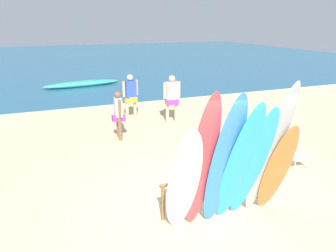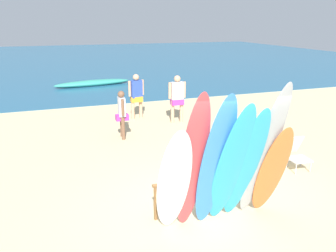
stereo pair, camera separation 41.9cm
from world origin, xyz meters
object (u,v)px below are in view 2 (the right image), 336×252
object	(u,v)px
surfboard_rack	(209,184)
distant_boat	(93,83)
surfboard_teal_4	(245,167)
surfboard_grey_5	(263,155)
surfboard_red_1	(192,166)
beachgoer_strolling	(136,93)
surfboard_orange_6	(272,172)
beach_chair_striped	(295,152)
beachgoer_photographing	(177,96)
beach_chair_red	(254,154)
surfboard_blue_2	(215,165)
beachgoer_near_rack	(122,111)
surfboard_teal_3	(230,167)
surfboard_white_0	(174,183)
beach_chair_blue	(254,135)

from	to	relation	value
surfboard_rack	distant_boat	bearing A→B (deg)	92.32
surfboard_teal_4	surfboard_grey_5	world-z (taller)	surfboard_grey_5
surfboard_red_1	beachgoer_strolling	world-z (taller)	surfboard_red_1
surfboard_rack	surfboard_orange_6	bearing A→B (deg)	-34.57
surfboard_rack	beach_chair_striped	bearing A→B (deg)	20.17
beachgoer_strolling	surfboard_orange_6	bearing A→B (deg)	-98.34
surfboard_teal_4	surfboard_grey_5	bearing A→B (deg)	-5.35
beachgoer_photographing	beach_chair_red	size ratio (longest dim) A/B	2.10
surfboard_rack	surfboard_orange_6	size ratio (longest dim) A/B	1.12
beachgoer_photographing	beachgoer_strolling	bearing A→B (deg)	143.16
surfboard_red_1	surfboard_blue_2	distance (m)	0.38
surfboard_teal_4	beachgoer_near_rack	distance (m)	5.58
surfboard_rack	beachgoer_photographing	xyz separation A→B (m)	(1.51, 5.82, 0.45)
distant_boat	beach_chair_red	bearing A→B (deg)	-79.17
surfboard_rack	surfboard_orange_6	world-z (taller)	surfboard_orange_6
surfboard_teal_3	beach_chair_striped	distance (m)	3.56
beachgoer_photographing	beach_chair_striped	size ratio (longest dim) A/B	2.15
surfboard_red_1	surfboard_teal_4	distance (m)	1.00
surfboard_grey_5	beach_chair_striped	world-z (taller)	surfboard_grey_5
beachgoer_photographing	beach_chair_red	distance (m)	4.57
surfboard_white_0	beach_chair_red	size ratio (longest dim) A/B	2.62
beachgoer_strolling	distant_boat	bearing A→B (deg)	82.37
beach_chair_red	beach_chair_blue	distance (m)	1.56
surfboard_grey_5	beach_chair_red	xyz separation A→B (m)	(1.22, 2.03, -0.94)
surfboard_red_1	distant_boat	world-z (taller)	surfboard_red_1
surfboard_blue_2	surfboard_teal_3	bearing A→B (deg)	-3.15
surfboard_teal_4	beach_chair_blue	world-z (taller)	surfboard_teal_4
surfboard_white_0	beachgoer_photographing	distance (m)	6.90
surfboard_orange_6	surfboard_teal_4	bearing A→B (deg)	-172.89
surfboard_white_0	beach_chair_striped	size ratio (longest dim) A/B	2.69
surfboard_rack	surfboard_white_0	bearing A→B (deg)	-146.85
surfboard_white_0	beach_chair_red	bearing A→B (deg)	36.21
surfboard_red_1	surfboard_grey_5	world-z (taller)	surfboard_grey_5
surfboard_rack	surfboard_blue_2	bearing A→B (deg)	-110.24
surfboard_blue_2	beachgoer_strolling	bearing A→B (deg)	84.45
surfboard_white_0	beachgoer_near_rack	xyz separation A→B (m)	(0.21, 5.38, -0.16)
surfboard_red_1	beach_chair_blue	world-z (taller)	surfboard_red_1
beachgoer_photographing	distant_boat	size ratio (longest dim) A/B	0.39
beach_chair_blue	distant_boat	size ratio (longest dim) A/B	0.18
surfboard_orange_6	beach_chair_blue	size ratio (longest dim) A/B	2.60
surfboard_white_0	beach_chair_red	distance (m)	3.49
surfboard_blue_2	surfboard_grey_5	size ratio (longest dim) A/B	0.95
surfboard_grey_5	surfboard_blue_2	bearing A→B (deg)	177.56
surfboard_white_0	surfboard_teal_4	bearing A→B (deg)	-1.28
beachgoer_photographing	beach_chair_red	xyz separation A→B (m)	(0.38, -4.51, -0.57)
beachgoer_photographing	beach_chair_blue	bearing A→B (deg)	-68.50
surfboard_red_1	beachgoer_photographing	xyz separation A→B (m)	(2.16, 6.47, -0.32)
beachgoer_photographing	surfboard_rack	bearing A→B (deg)	-104.02
surfboard_teal_3	surfboard_orange_6	bearing A→B (deg)	2.80
surfboard_red_1	surfboard_teal_3	bearing A→B (deg)	-7.18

